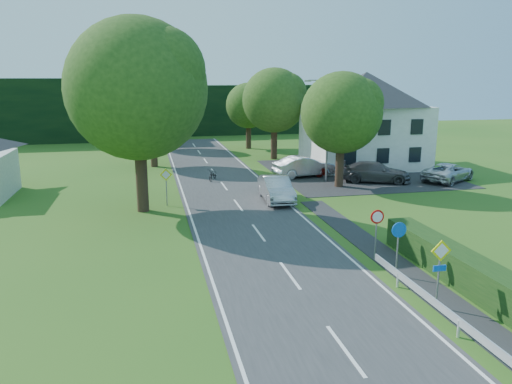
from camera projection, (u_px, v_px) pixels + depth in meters
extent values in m
cube|color=#333335|center=(251.00, 223.00, 28.47)|extent=(7.00, 80.00, 0.04)
cube|color=#242426|center=(355.00, 173.00, 43.35)|extent=(14.00, 16.00, 0.04)
cube|color=white|center=(194.00, 226.00, 27.78)|extent=(0.12, 80.00, 0.01)
cube|color=white|center=(305.00, 219.00, 29.14)|extent=(0.12, 80.00, 0.01)
cube|color=black|center=(240.00, 110.00, 73.14)|extent=(30.00, 5.00, 7.00)
cube|color=silver|center=(364.00, 136.00, 46.00)|extent=(10.00, 8.00, 5.60)
pyramid|color=#222327|center=(366.00, 89.00, 45.03)|extent=(10.60, 8.40, 3.00)
cylinder|color=gray|center=(327.00, 131.00, 38.80)|extent=(0.16, 0.16, 8.00)
cylinder|color=gray|center=(319.00, 80.00, 37.76)|extent=(1.70, 0.10, 0.10)
cube|color=gray|center=(308.00, 81.00, 37.58)|extent=(0.50, 0.18, 0.12)
cylinder|color=gray|center=(438.00, 277.00, 17.68)|extent=(0.07, 0.07, 2.40)
cube|color=#F7F10D|center=(441.00, 251.00, 17.42)|extent=(0.78, 0.04, 0.78)
cube|color=white|center=(441.00, 251.00, 17.42)|extent=(0.57, 0.05, 0.57)
cube|color=blue|center=(440.00, 268.00, 17.57)|extent=(0.50, 0.04, 0.22)
cylinder|color=gray|center=(397.00, 252.00, 20.56)|extent=(0.07, 0.07, 2.20)
cylinder|color=blue|center=(399.00, 230.00, 20.31)|extent=(0.64, 0.04, 0.64)
cylinder|color=gray|center=(376.00, 237.00, 22.46)|extent=(0.07, 0.07, 2.20)
cylinder|color=red|center=(377.00, 217.00, 22.22)|extent=(0.64, 0.04, 0.64)
cylinder|color=white|center=(377.00, 217.00, 22.20)|extent=(0.48, 0.04, 0.48)
cylinder|color=gray|center=(166.00, 189.00, 32.04)|extent=(0.07, 0.07, 2.20)
cube|color=#F7F10D|center=(166.00, 175.00, 31.80)|extent=(0.78, 0.04, 0.78)
cube|color=white|center=(166.00, 175.00, 31.80)|extent=(0.57, 0.05, 0.57)
imported|color=#AEAEB3|center=(276.00, 189.00, 33.27)|extent=(1.96, 5.02, 1.63)
imported|color=black|center=(213.00, 174.00, 40.04)|extent=(1.30, 1.90, 0.95)
imported|color=maroon|center=(304.00, 166.00, 42.21)|extent=(4.54, 3.49, 1.44)
imported|color=silver|center=(304.00, 166.00, 41.40)|extent=(5.40, 2.64, 1.70)
imported|color=#49484D|center=(375.00, 172.00, 39.33)|extent=(5.85, 4.12, 1.57)
imported|color=silver|center=(448.00, 172.00, 39.62)|extent=(5.70, 4.75, 1.45)
imported|color=#B70E1E|center=(354.00, 162.00, 43.70)|extent=(2.45, 2.47, 1.71)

